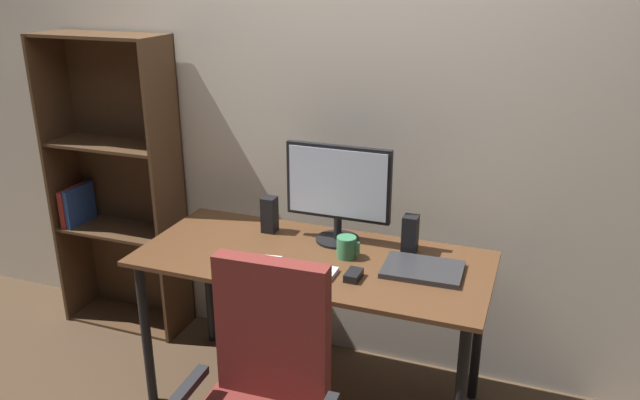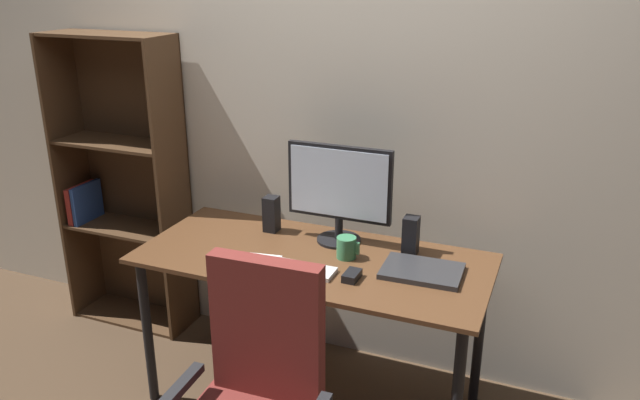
{
  "view_description": "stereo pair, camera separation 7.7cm",
  "coord_description": "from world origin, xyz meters",
  "px_view_note": "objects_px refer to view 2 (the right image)",
  "views": [
    {
      "loc": [
        0.88,
        -2.27,
        1.9
      ],
      "look_at": [
        0.03,
        0.02,
        1.0
      ],
      "focal_mm": 35.1,
      "sensor_mm": 36.0,
      "label": 1
    },
    {
      "loc": [
        0.95,
        -2.25,
        1.9
      ],
      "look_at": [
        0.03,
        0.02,
        1.0
      ],
      "focal_mm": 35.1,
      "sensor_mm": 36.0,
      "label": 2
    }
  ],
  "objects_px": {
    "desk": "(313,275)",
    "monitor": "(339,188)",
    "mouse": "(352,276)",
    "coffee_mug": "(347,248)",
    "laptop": "(422,271)",
    "bookshelf": "(124,185)",
    "speaker_left": "(271,214)",
    "keyboard": "(300,269)",
    "speaker_right": "(411,236)"
  },
  "relations": [
    {
      "from": "bookshelf",
      "to": "monitor",
      "type": "bearing_deg",
      "value": -6.24
    },
    {
      "from": "laptop",
      "to": "speaker_right",
      "type": "relative_size",
      "value": 1.88
    },
    {
      "from": "monitor",
      "to": "speaker_right",
      "type": "height_order",
      "value": "monitor"
    },
    {
      "from": "monitor",
      "to": "bookshelf",
      "type": "bearing_deg",
      "value": 173.76
    },
    {
      "from": "desk",
      "to": "bookshelf",
      "type": "height_order",
      "value": "bookshelf"
    },
    {
      "from": "speaker_left",
      "to": "coffee_mug",
      "type": "bearing_deg",
      "value": -18.54
    },
    {
      "from": "monitor",
      "to": "laptop",
      "type": "height_order",
      "value": "monitor"
    },
    {
      "from": "monitor",
      "to": "coffee_mug",
      "type": "bearing_deg",
      "value": -58.46
    },
    {
      "from": "monitor",
      "to": "speaker_left",
      "type": "bearing_deg",
      "value": -178.64
    },
    {
      "from": "desk",
      "to": "coffee_mug",
      "type": "distance_m",
      "value": 0.2
    },
    {
      "from": "keyboard",
      "to": "speaker_left",
      "type": "height_order",
      "value": "speaker_left"
    },
    {
      "from": "laptop",
      "to": "monitor",
      "type": "bearing_deg",
      "value": 155.9
    },
    {
      "from": "speaker_left",
      "to": "bookshelf",
      "type": "distance_m",
      "value": 0.98
    },
    {
      "from": "coffee_mug",
      "to": "laptop",
      "type": "height_order",
      "value": "coffee_mug"
    },
    {
      "from": "monitor",
      "to": "mouse",
      "type": "distance_m",
      "value": 0.45
    },
    {
      "from": "mouse",
      "to": "laptop",
      "type": "xyz_separation_m",
      "value": [
        0.25,
        0.16,
        -0.01
      ]
    },
    {
      "from": "desk",
      "to": "mouse",
      "type": "relative_size",
      "value": 15.77
    },
    {
      "from": "desk",
      "to": "speaker_right",
      "type": "height_order",
      "value": "speaker_right"
    },
    {
      "from": "desk",
      "to": "speaker_right",
      "type": "distance_m",
      "value": 0.46
    },
    {
      "from": "speaker_left",
      "to": "speaker_right",
      "type": "xyz_separation_m",
      "value": [
        0.67,
        0.0,
        0.0
      ]
    },
    {
      "from": "desk",
      "to": "monitor",
      "type": "xyz_separation_m",
      "value": [
        0.05,
        0.2,
        0.34
      ]
    },
    {
      "from": "desk",
      "to": "speaker_right",
      "type": "bearing_deg",
      "value": 26.35
    },
    {
      "from": "mouse",
      "to": "bookshelf",
      "type": "relative_size",
      "value": 0.06
    },
    {
      "from": "monitor",
      "to": "desk",
      "type": "bearing_deg",
      "value": -103.02
    },
    {
      "from": "speaker_left",
      "to": "bookshelf",
      "type": "xyz_separation_m",
      "value": [
        -0.97,
        0.15,
        -0.03
      ]
    },
    {
      "from": "coffee_mug",
      "to": "laptop",
      "type": "bearing_deg",
      "value": -3.92
    },
    {
      "from": "desk",
      "to": "monitor",
      "type": "height_order",
      "value": "monitor"
    },
    {
      "from": "monitor",
      "to": "bookshelf",
      "type": "distance_m",
      "value": 1.33
    },
    {
      "from": "keyboard",
      "to": "mouse",
      "type": "xyz_separation_m",
      "value": [
        0.22,
        0.01,
        0.01
      ]
    },
    {
      "from": "monitor",
      "to": "speaker_right",
      "type": "relative_size",
      "value": 2.82
    },
    {
      "from": "speaker_left",
      "to": "mouse",
      "type": "bearing_deg",
      "value": -32.08
    },
    {
      "from": "bookshelf",
      "to": "mouse",
      "type": "bearing_deg",
      "value": -17.67
    },
    {
      "from": "mouse",
      "to": "laptop",
      "type": "height_order",
      "value": "mouse"
    },
    {
      "from": "desk",
      "to": "coffee_mug",
      "type": "xyz_separation_m",
      "value": [
        0.14,
        0.04,
        0.14
      ]
    },
    {
      "from": "monitor",
      "to": "speaker_left",
      "type": "distance_m",
      "value": 0.37
    },
    {
      "from": "desk",
      "to": "bookshelf",
      "type": "distance_m",
      "value": 1.31
    },
    {
      "from": "keyboard",
      "to": "speaker_right",
      "type": "xyz_separation_m",
      "value": [
        0.37,
        0.33,
        0.08
      ]
    },
    {
      "from": "laptop",
      "to": "bookshelf",
      "type": "relative_size",
      "value": 0.2
    },
    {
      "from": "desk",
      "to": "coffee_mug",
      "type": "relative_size",
      "value": 15.09
    },
    {
      "from": "bookshelf",
      "to": "speaker_left",
      "type": "bearing_deg",
      "value": -8.82
    },
    {
      "from": "keyboard",
      "to": "desk",
      "type": "bearing_deg",
      "value": 92.38
    },
    {
      "from": "keyboard",
      "to": "laptop",
      "type": "xyz_separation_m",
      "value": [
        0.47,
        0.17,
        0.0
      ]
    },
    {
      "from": "mouse",
      "to": "bookshelf",
      "type": "distance_m",
      "value": 1.56
    },
    {
      "from": "monitor",
      "to": "speaker_right",
      "type": "distance_m",
      "value": 0.37
    },
    {
      "from": "laptop",
      "to": "speaker_left",
      "type": "distance_m",
      "value": 0.78
    },
    {
      "from": "desk",
      "to": "bookshelf",
      "type": "relative_size",
      "value": 0.94
    },
    {
      "from": "desk",
      "to": "mouse",
      "type": "distance_m",
      "value": 0.28
    },
    {
      "from": "mouse",
      "to": "speaker_right",
      "type": "distance_m",
      "value": 0.36
    },
    {
      "from": "keyboard",
      "to": "coffee_mug",
      "type": "distance_m",
      "value": 0.23
    },
    {
      "from": "desk",
      "to": "coffee_mug",
      "type": "height_order",
      "value": "coffee_mug"
    }
  ]
}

